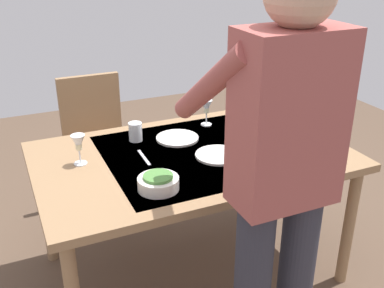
% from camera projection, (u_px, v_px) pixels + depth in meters
% --- Properties ---
extents(ground_plane, '(6.00, 6.00, 0.00)m').
position_uv_depth(ground_plane, '(192.00, 268.00, 2.61)').
color(ground_plane, brown).
extents(dining_table, '(1.56, 0.98, 0.73)m').
position_uv_depth(dining_table, '(192.00, 165.00, 2.34)').
color(dining_table, '#93704C').
rests_on(dining_table, ground_plane).
extents(chair_near, '(0.40, 0.40, 0.91)m').
position_uv_depth(chair_near, '(96.00, 137.00, 3.01)').
color(chair_near, brown).
rests_on(chair_near, ground_plane).
extents(person_server, '(0.42, 0.61, 1.69)m').
position_uv_depth(person_server, '(281.00, 176.00, 1.59)').
color(person_server, '#2D2D38').
rests_on(person_server, ground_plane).
extents(wine_bottle, '(0.07, 0.07, 0.30)m').
position_uv_depth(wine_bottle, '(270.00, 153.00, 2.06)').
color(wine_bottle, black).
rests_on(wine_bottle, dining_table).
extents(wine_glass_left, '(0.07, 0.07, 0.15)m').
position_uv_depth(wine_glass_left, '(206.00, 108.00, 2.62)').
color(wine_glass_left, white).
rests_on(wine_glass_left, dining_table).
extents(wine_glass_right, '(0.07, 0.07, 0.15)m').
position_uv_depth(wine_glass_right, '(79.00, 144.00, 2.16)').
color(wine_glass_right, white).
rests_on(wine_glass_right, dining_table).
extents(water_cup_near_left, '(0.07, 0.07, 0.10)m').
position_uv_depth(water_cup_near_left, '(135.00, 132.00, 2.44)').
color(water_cup_near_left, silver).
rests_on(water_cup_near_left, dining_table).
extents(water_cup_near_right, '(0.08, 0.08, 0.09)m').
position_uv_depth(water_cup_near_right, '(279.00, 143.00, 2.32)').
color(water_cup_near_right, silver).
rests_on(water_cup_near_right, dining_table).
extents(water_cup_far_left, '(0.07, 0.07, 0.10)m').
position_uv_depth(water_cup_far_left, '(322.00, 135.00, 2.40)').
color(water_cup_far_left, silver).
rests_on(water_cup_far_left, dining_table).
extents(serving_bowl_pasta, '(0.30, 0.30, 0.07)m').
position_uv_depth(serving_bowl_pasta, '(264.00, 116.00, 2.71)').
color(serving_bowl_pasta, silver).
rests_on(serving_bowl_pasta, dining_table).
extents(side_bowl_salad, '(0.18, 0.18, 0.07)m').
position_uv_depth(side_bowl_salad, '(158.00, 182.00, 1.97)').
color(side_bowl_salad, silver).
rests_on(side_bowl_salad, dining_table).
extents(dinner_plate_near, '(0.23, 0.23, 0.01)m').
position_uv_depth(dinner_plate_near, '(177.00, 138.00, 2.47)').
color(dinner_plate_near, silver).
rests_on(dinner_plate_near, dining_table).
extents(dinner_plate_far, '(0.23, 0.23, 0.01)m').
position_uv_depth(dinner_plate_far, '(218.00, 155.00, 2.28)').
color(dinner_plate_far, silver).
rests_on(dinner_plate_far, dining_table).
extents(table_knife, '(0.01, 0.20, 0.00)m').
position_uv_depth(table_knife, '(324.00, 162.00, 2.22)').
color(table_knife, silver).
rests_on(table_knife, dining_table).
extents(table_fork, '(0.02, 0.18, 0.00)m').
position_uv_depth(table_fork, '(144.00, 158.00, 2.26)').
color(table_fork, silver).
rests_on(table_fork, dining_table).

